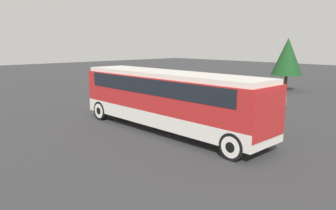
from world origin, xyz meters
The scene contains 5 objects.
ground_plane centered at (0.00, 0.00, 0.00)m, with size 120.00×120.00×0.00m, color #38383A.
tour_bus centered at (0.10, 0.00, 1.86)m, with size 11.37×2.54×3.07m.
parked_car_near centered at (-0.76, 8.90, 0.70)m, with size 4.22×1.95×1.41m.
parked_car_mid centered at (-6.24, 8.10, 0.71)m, with size 4.69×1.88×1.42m.
tree_left centered at (-2.99, 18.29, 3.22)m, with size 2.87×2.87×4.97m.
Camera 1 is at (11.88, -11.22, 4.48)m, focal length 35.00 mm.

